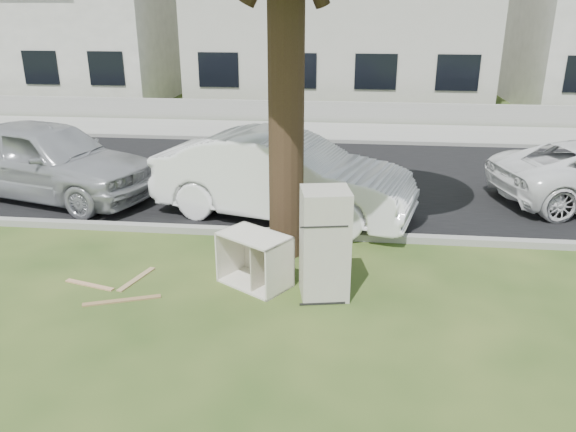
# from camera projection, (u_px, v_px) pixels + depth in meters

# --- Properties ---
(ground) EXTENTS (120.00, 120.00, 0.00)m
(ground) POSITION_uv_depth(u_px,v_px,m) (301.00, 310.00, 7.41)
(ground) COLOR #284418
(road) EXTENTS (120.00, 7.00, 0.01)m
(road) POSITION_uv_depth(u_px,v_px,m) (324.00, 178.00, 12.99)
(road) COLOR black
(road) RESTS_ON ground
(kerb_near) EXTENTS (120.00, 0.18, 0.12)m
(kerb_near) POSITION_uv_depth(u_px,v_px,m) (313.00, 238.00, 9.69)
(kerb_near) COLOR gray
(kerb_near) RESTS_ON ground
(kerb_far) EXTENTS (120.00, 0.18, 0.12)m
(kerb_far) POSITION_uv_depth(u_px,v_px,m) (330.00, 143.00, 16.29)
(kerb_far) COLOR gray
(kerb_far) RESTS_ON ground
(sidewalk) EXTENTS (120.00, 2.80, 0.01)m
(sidewalk) POSITION_uv_depth(u_px,v_px,m) (332.00, 132.00, 17.63)
(sidewalk) COLOR gray
(sidewalk) RESTS_ON ground
(low_wall) EXTENTS (120.00, 0.15, 0.70)m
(low_wall) POSITION_uv_depth(u_px,v_px,m) (334.00, 112.00, 19.00)
(low_wall) COLOR gray
(low_wall) RESTS_ON ground
(townhouse_left) EXTENTS (10.20, 8.16, 7.04)m
(townhouse_left) POSITION_uv_depth(u_px,v_px,m) (55.00, 10.00, 23.65)
(townhouse_left) COLOR silver
(townhouse_left) RESTS_ON ground
(townhouse_center) EXTENTS (11.22, 8.16, 7.44)m
(townhouse_center) POSITION_uv_depth(u_px,v_px,m) (340.00, 5.00, 22.36)
(townhouse_center) COLOR beige
(townhouse_center) RESTS_ON ground
(fridge) EXTENTS (0.73, 0.69, 1.53)m
(fridge) POSITION_uv_depth(u_px,v_px,m) (325.00, 244.00, 7.54)
(fridge) COLOR white
(fridge) RESTS_ON ground
(cabinet) EXTENTS (1.15, 1.04, 0.76)m
(cabinet) POSITION_uv_depth(u_px,v_px,m) (255.00, 260.00, 7.97)
(cabinet) COLOR beige
(cabinet) RESTS_ON ground
(plank_a) EXTENTS (1.00, 0.44, 0.02)m
(plank_a) POSITION_uv_depth(u_px,v_px,m) (122.00, 300.00, 7.62)
(plank_a) COLOR olive
(plank_a) RESTS_ON ground
(plank_b) EXTENTS (0.80, 0.29, 0.02)m
(plank_b) POSITION_uv_depth(u_px,v_px,m) (90.00, 285.00, 8.04)
(plank_b) COLOR tan
(plank_b) RESTS_ON ground
(plank_c) EXTENTS (0.32, 0.80, 0.02)m
(plank_c) POSITION_uv_depth(u_px,v_px,m) (137.00, 279.00, 8.21)
(plank_c) COLOR tan
(plank_c) RESTS_ON ground
(car_center) EXTENTS (5.08, 2.81, 1.59)m
(car_center) POSITION_uv_depth(u_px,v_px,m) (283.00, 176.00, 10.39)
(car_center) COLOR white
(car_center) RESTS_ON ground
(car_left) EXTENTS (5.05, 3.11, 1.61)m
(car_left) POSITION_uv_depth(u_px,v_px,m) (47.00, 159.00, 11.49)
(car_left) COLOR #A5A7AC
(car_left) RESTS_ON ground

